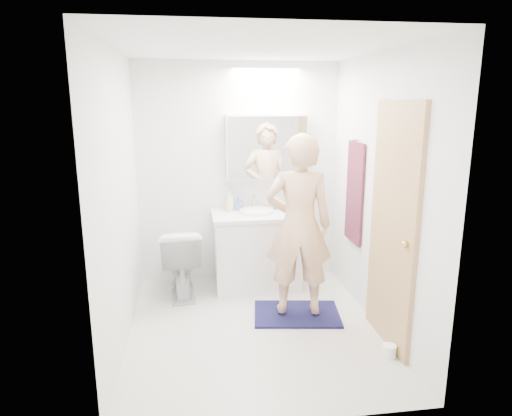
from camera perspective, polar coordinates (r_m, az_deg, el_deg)
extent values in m
plane|color=silver|center=(4.24, -0.20, -14.78)|extent=(2.50, 2.50, 0.00)
plane|color=white|center=(3.76, -0.23, 19.52)|extent=(2.50, 2.50, 0.00)
plane|color=white|center=(5.04, -2.18, 4.25)|extent=(2.50, 0.00, 2.50)
plane|color=white|center=(2.63, 3.57, -4.35)|extent=(2.50, 0.00, 2.50)
plane|color=white|center=(3.83, -16.75, 0.76)|extent=(0.00, 2.50, 2.50)
plane|color=white|center=(4.11, 15.15, 1.71)|extent=(0.00, 2.50, 2.50)
cube|color=white|center=(4.98, 0.10, -5.47)|extent=(0.90, 0.55, 0.78)
cube|color=silver|center=(4.86, 0.10, -0.89)|extent=(0.95, 0.58, 0.04)
cylinder|color=white|center=(4.88, 0.05, -0.41)|extent=(0.36, 0.36, 0.03)
cylinder|color=#BAB9BE|center=(5.05, -0.26, 0.82)|extent=(0.02, 0.02, 0.16)
cube|color=white|center=(4.97, 1.36, 7.61)|extent=(0.88, 0.14, 0.70)
cube|color=silver|center=(4.89, 1.50, 7.52)|extent=(0.84, 0.01, 0.66)
imported|color=silver|center=(4.83, -9.38, -6.54)|extent=(0.44, 0.74, 0.73)
cube|color=#13133C|center=(4.48, 5.10, -13.02)|extent=(0.87, 0.66, 0.02)
imported|color=#DFAF86|center=(4.16, 5.35, -2.20)|extent=(0.66, 0.48, 1.67)
cube|color=tan|center=(3.84, 16.73, -2.27)|extent=(0.04, 0.80, 2.00)
sphere|color=gold|center=(3.58, 18.08, -4.34)|extent=(0.06, 0.06, 0.06)
cube|color=#13153E|center=(4.62, 12.18, 1.87)|extent=(0.02, 0.42, 1.00)
cylinder|color=silver|center=(4.55, 12.35, 8.30)|extent=(0.07, 0.02, 0.02)
imported|color=beige|center=(4.95, -3.31, 0.86)|extent=(0.10, 0.10, 0.22)
imported|color=#587CBE|center=(4.99, -2.17, 0.64)|extent=(0.09, 0.10, 0.16)
imported|color=#4673D3|center=(5.04, 2.58, 0.33)|extent=(0.10, 0.10, 0.08)
cylinder|color=white|center=(3.95, 16.27, -16.76)|extent=(0.11, 0.11, 0.10)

